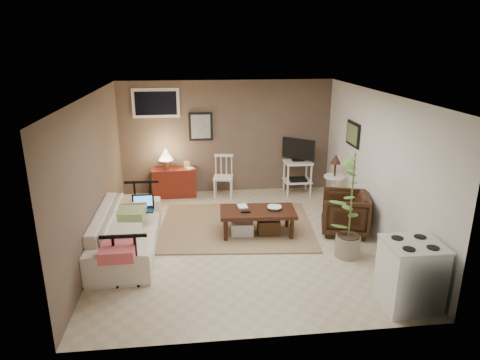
{
  "coord_description": "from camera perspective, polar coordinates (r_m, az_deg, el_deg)",
  "views": [
    {
      "loc": [
        -0.73,
        -6.44,
        3.15
      ],
      "look_at": [
        0.04,
        0.35,
        0.93
      ],
      "focal_mm": 32.0,
      "sensor_mm": 36.0,
      "label": 1
    }
  ],
  "objects": [
    {
      "name": "stove",
      "position": [
        5.75,
        21.76,
        -11.63
      ],
      "size": [
        0.66,
        0.62,
        0.87
      ],
      "color": "white",
      "rests_on": "floor"
    },
    {
      "name": "coffee_table",
      "position": [
        7.28,
        2.28,
        -5.38
      ],
      "size": [
        1.3,
        0.72,
        0.48
      ],
      "color": "#33190E",
      "rests_on": "floor"
    },
    {
      "name": "book_console",
      "position": [
        8.97,
        -7.14,
        2.06
      ],
      "size": [
        0.15,
        0.08,
        0.2
      ],
      "primitive_type": "imported",
      "rotation": [
        0.0,
        0.0,
        0.4
      ],
      "color": "#33190E",
      "rests_on": "red_console"
    },
    {
      "name": "sofa",
      "position": [
        6.93,
        -14.9,
        -5.59
      ],
      "size": [
        0.67,
        2.31,
        0.9
      ],
      "primitive_type": "imported",
      "rotation": [
        0.0,
        0.0,
        1.57
      ],
      "color": "silver",
      "rests_on": "floor"
    },
    {
      "name": "art_back",
      "position": [
        9.08,
        -5.26,
        7.12
      ],
      "size": [
        0.5,
        0.03,
        0.6
      ],
      "primitive_type": "cube",
      "color": "black"
    },
    {
      "name": "sofa_pillows",
      "position": [
        6.64,
        -14.8,
        -5.67
      ],
      "size": [
        0.44,
        2.19,
        0.16
      ],
      "primitive_type": null,
      "color": "beige",
      "rests_on": "sofa"
    },
    {
      "name": "floor",
      "position": [
        7.21,
        -0.01,
        -7.93
      ],
      "size": [
        5.0,
        5.0,
        0.0
      ],
      "primitive_type": "plane",
      "color": "#C1B293",
      "rests_on": "ground"
    },
    {
      "name": "side_table",
      "position": [
        8.5,
        12.51,
        0.65
      ],
      "size": [
        0.41,
        0.41,
        1.1
      ],
      "color": "white",
      "rests_on": "floor"
    },
    {
      "name": "tv_stand",
      "position": [
        9.19,
        7.73,
        1.98
      ],
      "size": [
        0.6,
        0.49,
        1.21
      ],
      "color": "white",
      "rests_on": "floor"
    },
    {
      "name": "laptop",
      "position": [
        7.21,
        -12.82,
        -3.33
      ],
      "size": [
        0.35,
        0.26,
        0.24
      ],
      "color": "black",
      "rests_on": "sofa"
    },
    {
      "name": "spindle_chair",
      "position": [
        9.03,
        -2.25,
        0.34
      ],
      "size": [
        0.46,
        0.46,
        0.88
      ],
      "color": "white",
      "rests_on": "floor"
    },
    {
      "name": "rug",
      "position": [
        7.68,
        -0.49,
        -6.13
      ],
      "size": [
        2.85,
        2.37,
        0.03
      ],
      "primitive_type": "cube",
      "rotation": [
        0.0,
        0.0,
        -0.09
      ],
      "color": "#917254",
      "rests_on": "floor"
    },
    {
      "name": "potted_plant",
      "position": [
        6.53,
        14.62,
        -2.88
      ],
      "size": [
        0.42,
        0.42,
        1.67
      ],
      "color": "gray",
      "rests_on": "floor"
    },
    {
      "name": "window",
      "position": [
        9.02,
        -11.16,
        10.02
      ],
      "size": [
        0.96,
        0.03,
        0.6
      ],
      "primitive_type": "cube",
      "color": "white"
    },
    {
      "name": "bowl",
      "position": [
        7.2,
        4.63,
        -3.08
      ],
      "size": [
        0.24,
        0.11,
        0.24
      ],
      "primitive_type": "imported",
      "rotation": [
        0.0,
        0.0,
        -0.22
      ],
      "color": "#33190E",
      "rests_on": "coffee_table"
    },
    {
      "name": "sofa_end_rails",
      "position": [
        6.93,
        -13.77,
        -6.04
      ],
      "size": [
        0.62,
        2.3,
        0.78
      ],
      "primitive_type": null,
      "color": "black",
      "rests_on": "floor"
    },
    {
      "name": "red_console",
      "position": [
        9.16,
        -8.82,
        0.06
      ],
      "size": [
        0.91,
        0.4,
        1.05
      ],
      "color": "maroon",
      "rests_on": "floor"
    },
    {
      "name": "art_right",
      "position": [
        8.21,
        14.84,
        5.95
      ],
      "size": [
        0.03,
        0.6,
        0.45
      ],
      "primitive_type": "cube",
      "color": "black"
    },
    {
      "name": "armchair",
      "position": [
        7.54,
        13.83,
        -4.03
      ],
      "size": [
        0.9,
        0.94,
        0.78
      ],
      "primitive_type": "imported",
      "rotation": [
        0.0,
        0.0,
        -1.87
      ],
      "color": "black",
      "rests_on": "floor"
    },
    {
      "name": "book_table",
      "position": [
        7.28,
        -0.28,
        -2.84
      ],
      "size": [
        0.16,
        0.03,
        0.22
      ],
      "primitive_type": "imported",
      "rotation": [
        0.0,
        0.0,
        0.06
      ],
      "color": "#33190E",
      "rests_on": "coffee_table"
    }
  ]
}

